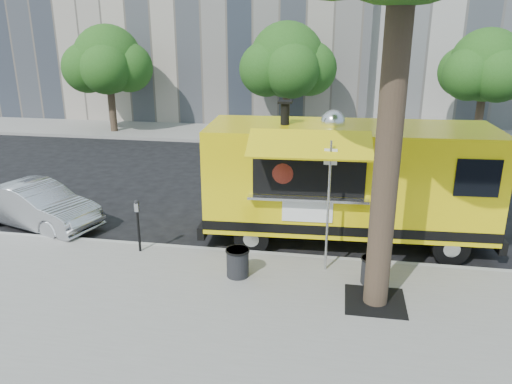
% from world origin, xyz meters
% --- Properties ---
extents(ground, '(120.00, 120.00, 0.00)m').
position_xyz_m(ground, '(0.00, 0.00, 0.00)').
color(ground, black).
rests_on(ground, ground).
extents(sidewalk, '(60.00, 6.00, 0.15)m').
position_xyz_m(sidewalk, '(0.00, -4.00, 0.07)').
color(sidewalk, gray).
rests_on(sidewalk, ground).
extents(curb, '(60.00, 0.14, 0.16)m').
position_xyz_m(curb, '(0.00, -0.93, 0.07)').
color(curb, '#999993').
rests_on(curb, ground).
extents(far_sidewalk, '(60.00, 5.00, 0.15)m').
position_xyz_m(far_sidewalk, '(0.00, 13.50, 0.07)').
color(far_sidewalk, gray).
rests_on(far_sidewalk, ground).
extents(tree_well, '(1.20, 1.20, 0.02)m').
position_xyz_m(tree_well, '(2.60, -2.80, 0.15)').
color(tree_well, black).
rests_on(tree_well, sidewalk).
extents(far_tree_a, '(3.42, 3.42, 5.36)m').
position_xyz_m(far_tree_a, '(-10.00, 12.30, 3.78)').
color(far_tree_a, '#33261C').
rests_on(far_tree_a, far_sidewalk).
extents(far_tree_b, '(3.60, 3.60, 5.50)m').
position_xyz_m(far_tree_b, '(-1.00, 12.70, 3.83)').
color(far_tree_b, '#33261C').
rests_on(far_tree_b, far_sidewalk).
extents(far_tree_c, '(3.24, 3.24, 5.21)m').
position_xyz_m(far_tree_c, '(8.00, 12.40, 3.72)').
color(far_tree_c, '#33261C').
rests_on(far_tree_c, far_sidewalk).
extents(sign_post, '(0.28, 0.06, 3.00)m').
position_xyz_m(sign_post, '(1.55, -1.55, 1.85)').
color(sign_post, silver).
rests_on(sign_post, sidewalk).
extents(parking_meter, '(0.11, 0.11, 1.33)m').
position_xyz_m(parking_meter, '(-3.00, -1.35, 0.98)').
color(parking_meter, black).
rests_on(parking_meter, sidewalk).
extents(food_truck, '(7.50, 3.69, 3.66)m').
position_xyz_m(food_truck, '(1.94, 0.38, 1.72)').
color(food_truck, yellow).
rests_on(food_truck, ground).
extents(sedan, '(4.08, 2.46, 1.27)m').
position_xyz_m(sedan, '(-6.58, 0.00, 0.63)').
color(sedan, '#A9AAB0').
rests_on(sedan, ground).
extents(trash_bin_left, '(0.49, 0.49, 0.59)m').
position_xyz_m(trash_bin_left, '(2.55, -2.02, 0.47)').
color(trash_bin_left, black).
rests_on(trash_bin_left, sidewalk).
extents(trash_bin_right, '(0.53, 0.53, 0.64)m').
position_xyz_m(trash_bin_right, '(-0.36, -2.20, 0.49)').
color(trash_bin_right, black).
rests_on(trash_bin_right, sidewalk).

